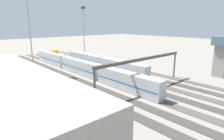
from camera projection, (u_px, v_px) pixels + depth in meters
ground_plane at (114, 78)px, 64.81m from camera, size 400.00×400.00×0.00m
track_bed_0 at (142, 71)px, 74.46m from camera, size 140.00×2.80×0.12m
track_bed_1 at (133, 73)px, 71.24m from camera, size 140.00×2.80×0.12m
track_bed_2 at (124, 76)px, 68.02m from camera, size 140.00×2.80×0.12m
track_bed_3 at (114, 78)px, 64.80m from camera, size 140.00×2.80×0.12m
track_bed_4 at (102, 81)px, 61.58m from camera, size 140.00×2.80×0.12m
track_bed_5 at (89, 84)px, 58.35m from camera, size 140.00×2.80×0.12m
track_bed_6 at (75, 88)px, 55.13m from camera, size 140.00×2.80×0.12m
train_on_track_4 at (80, 67)px, 70.43m from camera, size 71.40×3.06×5.00m
train_on_track_2 at (101, 63)px, 76.94m from camera, size 47.20×3.06×5.00m
train_on_track_3 at (57, 57)px, 94.63m from camera, size 10.00×3.00×5.00m
light_mast_1 at (28, 18)px, 67.55m from camera, size 2.80×0.70×32.26m
light_mast_2 at (84, 25)px, 103.85m from camera, size 2.80×0.70×26.88m
signal_gantry at (143, 62)px, 53.96m from camera, size 0.70×35.00×8.80m
maintenance_shed at (4, 101)px, 33.70m from camera, size 46.83×15.83×9.63m
control_tower at (222, 54)px, 65.22m from camera, size 6.00×6.00×13.91m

